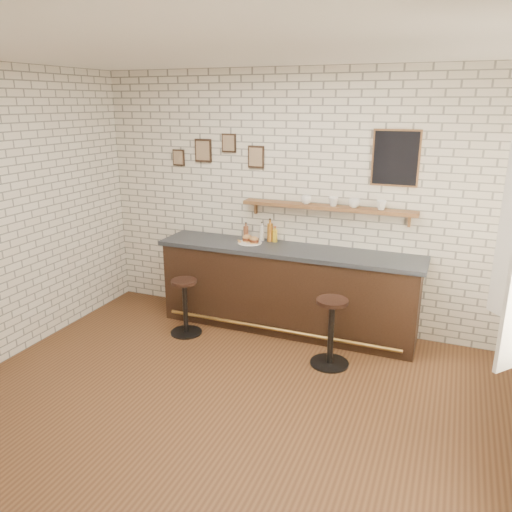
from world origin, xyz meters
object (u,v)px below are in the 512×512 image
at_px(ciabatta_sandwich, 251,239).
at_px(bar_stool_right, 331,330).
at_px(bar_counter, 287,289).
at_px(bar_stool_left, 185,305).
at_px(bitters_bottle_amber, 270,232).
at_px(shelf_cup_d, 381,205).
at_px(bitters_bottle_brown, 246,232).
at_px(condiment_bottle_yellow, 275,235).
at_px(sandwich_plate, 250,243).
at_px(bitters_bottle_white, 262,233).
at_px(shelf_cup_a, 306,200).
at_px(shelf_cup_b, 333,202).
at_px(shelf_cup_c, 354,203).

xyz_separation_m(ciabatta_sandwich, bar_stool_right, (1.17, -0.68, -0.67)).
relative_size(bar_counter, bar_stool_left, 4.65).
distance_m(bitters_bottle_amber, shelf_cup_d, 1.35).
height_order(ciabatta_sandwich, bitters_bottle_brown, bitters_bottle_brown).
height_order(condiment_bottle_yellow, bar_stool_right, condiment_bottle_yellow).
distance_m(sandwich_plate, ciabatta_sandwich, 0.05).
bearing_deg(bitters_bottle_white, shelf_cup_d, 0.06).
distance_m(shelf_cup_a, shelf_cup_d, 0.85).
bearing_deg(shelf_cup_b, bar_counter, 139.87).
height_order(condiment_bottle_yellow, shelf_cup_c, shelf_cup_c).
distance_m(ciabatta_sandwich, shelf_cup_a, 0.81).
bearing_deg(shelf_cup_d, shelf_cup_a, -165.63).
bearing_deg(bar_counter, bitters_bottle_brown, 161.90).
bearing_deg(bitters_bottle_brown, bitters_bottle_white, 0.00).
distance_m(bar_counter, bar_stool_left, 1.21).
bearing_deg(bitters_bottle_amber, shelf_cup_c, 0.09).
height_order(bar_stool_right, shelf_cup_b, shelf_cup_b).
bearing_deg(shelf_cup_c, sandwich_plate, 88.11).
bearing_deg(sandwich_plate, condiment_bottle_yellow, 32.90).
xyz_separation_m(bitters_bottle_white, bar_stool_left, (-0.66, -0.77, -0.75)).
bearing_deg(bitters_bottle_brown, bar_stool_right, -33.03).
xyz_separation_m(condiment_bottle_yellow, shelf_cup_d, (1.22, 0.00, 0.46)).
bearing_deg(shelf_cup_c, bar_stool_left, 103.79).
bearing_deg(bitters_bottle_brown, ciabatta_sandwich, -51.36).
bearing_deg(bar_counter, shelf_cup_c, 16.10).
xyz_separation_m(bitters_bottle_brown, bar_stool_right, (1.31, -0.85, -0.70)).
relative_size(bar_counter, condiment_bottle_yellow, 16.26).
bearing_deg(ciabatta_sandwich, shelf_cup_c, 8.12).
bearing_deg(bar_counter, sandwich_plate, 176.08).
bearing_deg(bitters_bottle_white, bar_stool_right, -37.79).
distance_m(bar_counter, shelf_cup_c, 1.27).
relative_size(bar_stool_left, shelf_cup_d, 6.13).
bearing_deg(shelf_cup_a, sandwich_plate, 176.46).
bearing_deg(condiment_bottle_yellow, bar_stool_right, -42.47).
bearing_deg(bitters_bottle_amber, bar_stool_right, -40.59).
bearing_deg(bar_counter, bar_stool_left, -151.67).
bearing_deg(shelf_cup_b, ciabatta_sandwich, 126.45).
bearing_deg(bar_stool_right, bitters_bottle_white, 142.21).
height_order(condiment_bottle_yellow, shelf_cup_b, shelf_cup_b).
xyz_separation_m(bar_counter, bitters_bottle_brown, (-0.61, 0.20, 0.59)).
relative_size(bar_stool_right, shelf_cup_d, 6.67).
xyz_separation_m(bitters_bottle_brown, bitters_bottle_amber, (0.32, 0.00, 0.03)).
distance_m(condiment_bottle_yellow, shelf_cup_a, 0.59).
height_order(ciabatta_sandwich, shelf_cup_c, shelf_cup_c).
distance_m(sandwich_plate, bar_stool_left, 1.06).
bearing_deg(ciabatta_sandwich, bitters_bottle_white, 64.72).
relative_size(sandwich_plate, ciabatta_sandwich, 1.14).
bearing_deg(ciabatta_sandwich, sandwich_plate, 180.00).
bearing_deg(sandwich_plate, shelf_cup_c, 8.05).
bearing_deg(ciabatta_sandwich, bitters_bottle_amber, 42.27).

